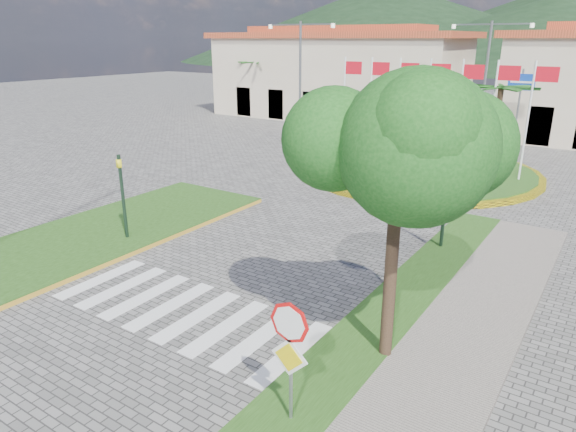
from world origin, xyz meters
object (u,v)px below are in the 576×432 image
Objects in this scene: stop_sign at (290,345)px; car_dark_a at (369,125)px; deciduous_tree at (401,134)px; white_van at (395,127)px; car_dark_b at (530,132)px; roundabout_island at (419,170)px.

car_dark_a is at bearing 112.83° from stop_sign.
deciduous_tree is at bearing 78.82° from stop_sign.
car_dark_b is at bearing -58.44° from white_van.
roundabout_island is 20.69m from stop_sign.
roundabout_island is 3.95× the size of car_dark_a.
deciduous_tree is (0.60, 3.04, 3.38)m from stop_sign.
stop_sign is at bearing 178.32° from car_dark_b.
stop_sign reaches higher than car_dark_a.
roundabout_island is 13.82m from car_dark_b.
car_dark_a is 11.61m from car_dark_b.
roundabout_island is 18.55m from deciduous_tree.
stop_sign is at bearing -76.27° from roundabout_island.
stop_sign reaches higher than white_van.
roundabout_island is at bearing 161.88° from car_dark_b.
deciduous_tree is at bearing 179.72° from car_dark_b.
stop_sign is at bearing -139.15° from car_dark_a.
roundabout_island is 2.82× the size of white_van.
deciduous_tree is 2.12× the size of car_dark_a.
deciduous_tree is at bearing -135.92° from car_dark_a.
deciduous_tree is at bearing -144.30° from white_van.
stop_sign is at bearing -101.18° from deciduous_tree.
white_van is at bearing -75.54° from car_dark_a.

